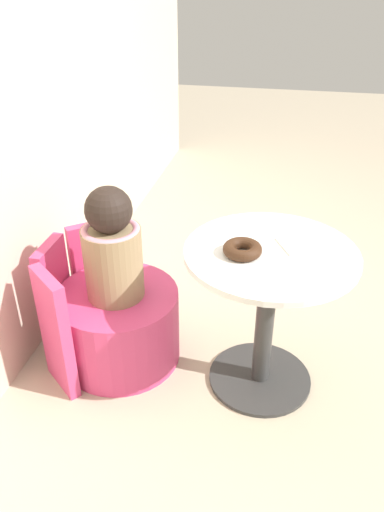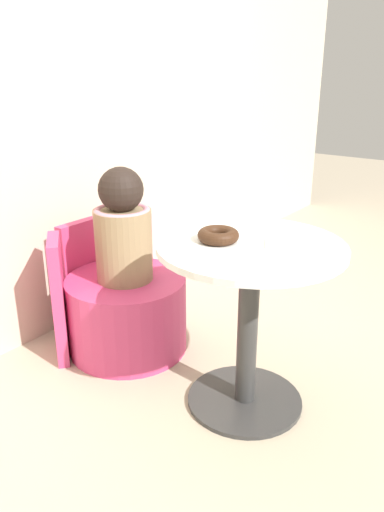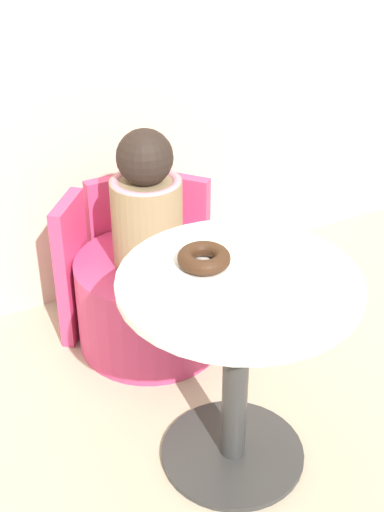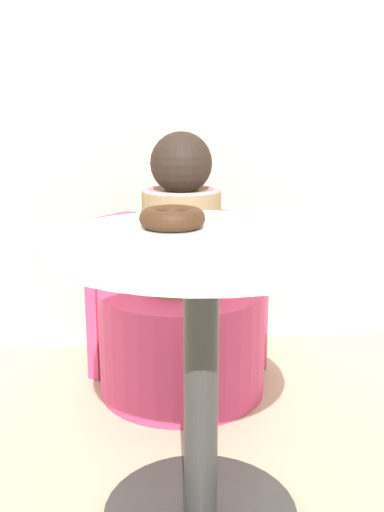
# 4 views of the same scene
# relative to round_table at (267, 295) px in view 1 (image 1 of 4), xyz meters

# --- Properties ---
(ground_plane) EXTENTS (12.00, 12.00, 0.00)m
(ground_plane) POSITION_rel_round_table_xyz_m (0.08, 0.01, -0.48)
(ground_plane) COLOR #B7A88E
(round_table) EXTENTS (0.69, 0.69, 0.68)m
(round_table) POSITION_rel_round_table_xyz_m (0.00, 0.00, 0.00)
(round_table) COLOR #333333
(round_table) RESTS_ON ground_plane
(tub_chair) EXTENTS (0.56, 0.56, 0.36)m
(tub_chair) POSITION_rel_round_table_xyz_m (0.03, 0.67, -0.29)
(tub_chair) COLOR #D13D70
(tub_chair) RESTS_ON ground_plane
(booth_backrest) EXTENTS (0.66, 0.24, 0.58)m
(booth_backrest) POSITION_rel_round_table_xyz_m (0.03, 0.91, -0.18)
(booth_backrest) COLOR #D13D70
(booth_backrest) RESTS_ON ground_plane
(child_figure) EXTENTS (0.26, 0.26, 0.52)m
(child_figure) POSITION_rel_round_table_xyz_m (0.03, 0.67, 0.13)
(child_figure) COLOR #937A56
(child_figure) RESTS_ON tub_chair
(donut) EXTENTS (0.15, 0.15, 0.05)m
(donut) POSITION_rel_round_table_xyz_m (-0.05, 0.11, 0.23)
(donut) COLOR #3D2314
(donut) RESTS_ON round_table
(paper_napkin) EXTENTS (0.19, 0.19, 0.01)m
(paper_napkin) POSITION_rel_round_table_xyz_m (0.07, -0.10, 0.21)
(paper_napkin) COLOR silver
(paper_napkin) RESTS_ON round_table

